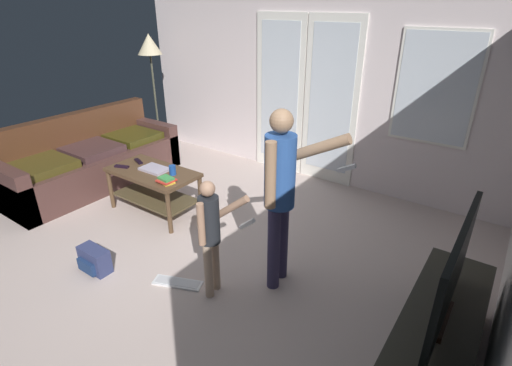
{
  "coord_description": "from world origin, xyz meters",
  "views": [
    {
      "loc": [
        2.46,
        -2.2,
        2.27
      ],
      "look_at": [
        0.76,
        0.21,
        0.88
      ],
      "focal_mm": 27.28,
      "sensor_mm": 36.0,
      "label": 1
    }
  ],
  "objects": [
    {
      "name": "coffee_table",
      "position": [
        -0.83,
        0.42,
        0.38
      ],
      "size": [
        1.06,
        0.56,
        0.52
      ],
      "color": "brown",
      "rests_on": "ground_plane"
    },
    {
      "name": "person_adult",
      "position": [
        1.03,
        0.18,
        0.94
      ],
      "size": [
        0.65,
        0.48,
        1.56
      ],
      "color": "#353052",
      "rests_on": "ground_plane"
    },
    {
      "name": "wall_back_with_doors",
      "position": [
        0.05,
        2.42,
        1.25
      ],
      "size": [
        5.44,
        0.09,
        2.55
      ],
      "color": "silver",
      "rests_on": "ground_plane"
    },
    {
      "name": "loose_keyboard",
      "position": [
        0.33,
        -0.37,
        0.01
      ],
      "size": [
        0.46,
        0.29,
        0.02
      ],
      "color": "white",
      "rests_on": "ground_plane"
    },
    {
      "name": "tv_remote_black",
      "position": [
        -1.16,
        0.51,
        0.53
      ],
      "size": [
        0.18,
        0.11,
        0.02
      ],
      "primitive_type": "cube",
      "rotation": [
        0.0,
        0.0,
        -0.35
      ],
      "color": "black",
      "rests_on": "coffee_table"
    },
    {
      "name": "backpack",
      "position": [
        -0.43,
        -0.67,
        0.11
      ],
      "size": [
        0.31,
        0.18,
        0.23
      ],
      "color": "navy",
      "rests_on": "ground_plane"
    },
    {
      "name": "dvd_remote_slim",
      "position": [
        -1.19,
        0.29,
        0.53
      ],
      "size": [
        0.18,
        0.1,
        0.02
      ],
      "primitive_type": "cube",
      "rotation": [
        0.0,
        0.0,
        0.35
      ],
      "color": "black",
      "rests_on": "coffee_table"
    },
    {
      "name": "book_stack",
      "position": [
        -0.46,
        0.3,
        0.54
      ],
      "size": [
        0.2,
        0.16,
        0.06
      ],
      "color": "gold",
      "rests_on": "coffee_table"
    },
    {
      "name": "flat_screen_tv",
      "position": [
        2.35,
        -0.04,
        0.8
      ],
      "size": [
        0.08,
        1.08,
        0.7
      ],
      "color": "black",
      "rests_on": "tv_stand"
    },
    {
      "name": "floor_lamp",
      "position": [
        -2.4,
        1.91,
        1.59
      ],
      "size": [
        0.36,
        0.36,
        1.82
      ],
      "color": "#31291E",
      "rests_on": "ground_plane"
    },
    {
      "name": "ground_plane",
      "position": [
        0.0,
        0.0,
        -0.01
      ],
      "size": [
        5.44,
        4.9,
        0.02
      ],
      "primitive_type": "cube",
      "color": "#C5AFA7"
    },
    {
      "name": "tv_stand",
      "position": [
        2.35,
        -0.04,
        0.22
      ],
      "size": [
        0.46,
        1.66,
        0.44
      ],
      "color": "#28261D",
      "rests_on": "ground_plane"
    },
    {
      "name": "laptop_closed",
      "position": [
        -0.82,
        0.45,
        0.53
      ],
      "size": [
        0.33,
        0.22,
        0.03
      ],
      "primitive_type": "cube",
      "rotation": [
        0.0,
        0.0,
        0.02
      ],
      "color": "#B3A9BC",
      "rests_on": "coffee_table"
    },
    {
      "name": "person_child",
      "position": [
        0.66,
        -0.26,
        0.63
      ],
      "size": [
        0.41,
        0.33,
        1.05
      ],
      "color": "tan",
      "rests_on": "ground_plane"
    },
    {
      "name": "leather_couch",
      "position": [
        -2.11,
        0.46,
        0.32
      ],
      "size": [
        0.87,
        2.29,
        0.92
      ],
      "color": "#4B2F2B",
      "rests_on": "ground_plane"
    },
    {
      "name": "cup_near_edge",
      "position": [
        -0.56,
        0.48,
        0.57
      ],
      "size": [
        0.07,
        0.07,
        0.11
      ],
      "primitive_type": "cylinder",
      "color": "#1A469C",
      "rests_on": "coffee_table"
    }
  ]
}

